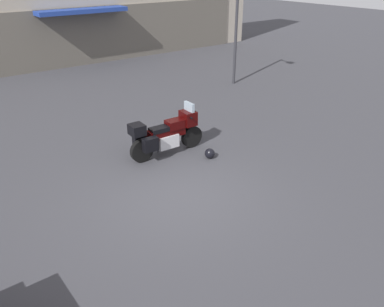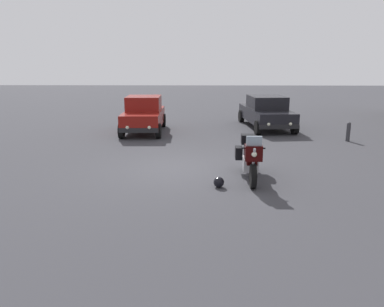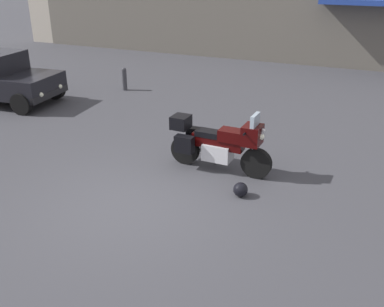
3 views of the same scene
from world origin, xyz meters
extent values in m
plane|color=#38383D|center=(0.00, 0.00, 0.00)|extent=(80.00, 80.00, 0.00)
cube|color=#5C564E|center=(0.00, 13.32, 1.40)|extent=(26.05, 0.12, 2.80)
cube|color=navy|center=(3.32, 12.89, 2.70)|extent=(4.40, 1.10, 0.20)
cylinder|color=black|center=(1.76, 1.97, 0.32)|extent=(0.64, 0.16, 0.64)
cylinder|color=black|center=(0.14, 2.02, 0.32)|extent=(0.64, 0.16, 0.64)
cylinder|color=#B7B7BC|center=(1.74, 1.97, 0.75)|extent=(0.33, 0.08, 0.68)
cube|color=#B7B7BC|center=(0.91, 2.00, 0.42)|extent=(0.61, 0.42, 0.36)
cube|color=black|center=(0.91, 2.00, 0.66)|extent=(1.11, 0.31, 0.28)
cube|color=black|center=(1.21, 1.99, 0.84)|extent=(0.53, 0.36, 0.24)
cube|color=black|center=(0.71, 2.00, 0.80)|extent=(0.57, 0.32, 0.12)
cube|color=black|center=(1.64, 1.97, 0.92)|extent=(0.37, 0.45, 0.40)
cube|color=#8C9EAD|center=(1.68, 1.97, 1.22)|extent=(0.09, 0.40, 0.28)
sphere|color=#EAEACC|center=(1.82, 1.97, 0.92)|extent=(0.14, 0.14, 0.14)
cylinder|color=black|center=(1.56, 1.98, 1.02)|extent=(0.06, 0.62, 0.04)
cylinder|color=#B7B7BC|center=(0.32, 2.22, 0.30)|extent=(0.55, 0.11, 0.09)
cube|color=black|center=(0.27, 2.30, 0.58)|extent=(0.41, 0.21, 0.36)
cube|color=black|center=(0.25, 1.74, 0.58)|extent=(0.41, 0.21, 0.36)
cube|color=black|center=(0.04, 2.02, 0.95)|extent=(0.37, 0.41, 0.28)
cylinder|color=black|center=(0.77, 2.18, 0.15)|extent=(0.03, 0.13, 0.29)
sphere|color=black|center=(1.72, 1.09, 0.14)|extent=(0.28, 0.28, 0.28)
cube|color=#8C9EAD|center=(-6.55, 3.92, 1.26)|extent=(0.21, 1.49, 0.51)
cube|color=black|center=(-5.31, 4.05, 0.42)|extent=(0.30, 1.76, 0.20)
cylinder|color=black|center=(-5.79, 4.84, 0.32)|extent=(0.66, 0.28, 0.64)
cylinder|color=black|center=(-5.62, 3.17, 0.32)|extent=(0.66, 0.28, 0.64)
sphere|color=silver|center=(-5.30, 4.53, 0.54)|extent=(0.14, 0.14, 0.14)
sphere|color=silver|center=(-5.21, 3.57, 0.54)|extent=(0.14, 0.14, 0.14)
cylinder|color=#333338|center=(-4.30, 6.66, 0.36)|extent=(0.16, 0.16, 0.71)
sphere|color=#333338|center=(-4.30, 6.66, 0.71)|extent=(0.16, 0.16, 0.16)
camera|label=1|loc=(-4.39, -6.24, 4.84)|focal=36.56mm
camera|label=2|loc=(11.31, 0.58, 3.24)|focal=36.02mm
camera|label=3|loc=(3.78, -5.88, 4.07)|focal=40.50mm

